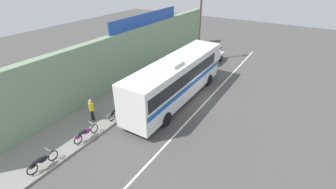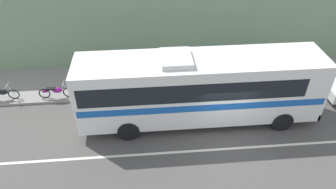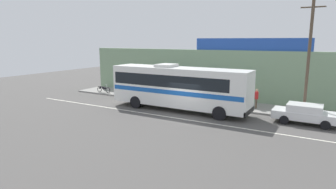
{
  "view_description": "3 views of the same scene",
  "coord_description": "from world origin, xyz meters",
  "px_view_note": "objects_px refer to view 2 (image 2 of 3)",
  "views": [
    {
      "loc": [
        -15.92,
        -6.85,
        9.83
      ],
      "look_at": [
        -3.12,
        1.1,
        1.5
      ],
      "focal_mm": 24.81,
      "sensor_mm": 36.0,
      "label": 1
    },
    {
      "loc": [
        -3.79,
        -10.78,
        10.77
      ],
      "look_at": [
        -2.64,
        2.13,
        1.16
      ],
      "focal_mm": 33.67,
      "sensor_mm": 36.0,
      "label": 2
    },
    {
      "loc": [
        9.71,
        -18.92,
        5.73
      ],
      "look_at": [
        -1.9,
        1.0,
        1.33
      ],
      "focal_mm": 30.58,
      "sensor_mm": 36.0,
      "label": 3
    }
  ],
  "objects_px": {
    "motorcycle_purple": "(1,93)",
    "pedestrian_by_curb": "(281,63)",
    "motorcycle_blue": "(56,91)",
    "pedestrian_far_right": "(87,70)",
    "motorcycle_green": "(109,89)",
    "intercity_bus": "(198,86)"
  },
  "relations": [
    {
      "from": "intercity_bus",
      "to": "pedestrian_by_curb",
      "type": "relative_size",
      "value": 7.13
    },
    {
      "from": "motorcycle_purple",
      "to": "pedestrian_by_curb",
      "type": "bearing_deg",
      "value": 3.23
    },
    {
      "from": "intercity_bus",
      "to": "motorcycle_green",
      "type": "xyz_separation_m",
      "value": [
        -4.58,
        2.32,
        -1.5
      ]
    },
    {
      "from": "motorcycle_green",
      "to": "motorcycle_purple",
      "type": "height_order",
      "value": "same"
    },
    {
      "from": "pedestrian_far_right",
      "to": "motorcycle_purple",
      "type": "bearing_deg",
      "value": -166.64
    },
    {
      "from": "motorcycle_blue",
      "to": "motorcycle_green",
      "type": "distance_m",
      "value": 2.9
    },
    {
      "from": "pedestrian_by_curb",
      "to": "intercity_bus",
      "type": "bearing_deg",
      "value": -149.48
    },
    {
      "from": "pedestrian_by_curb",
      "to": "motorcycle_green",
      "type": "bearing_deg",
      "value": -174.46
    },
    {
      "from": "pedestrian_by_curb",
      "to": "pedestrian_far_right",
      "type": "relative_size",
      "value": 0.96
    },
    {
      "from": "intercity_bus",
      "to": "motorcycle_blue",
      "type": "xyz_separation_m",
      "value": [
        -7.48,
        2.32,
        -1.5
      ]
    },
    {
      "from": "intercity_bus",
      "to": "pedestrian_by_curb",
      "type": "height_order",
      "value": "intercity_bus"
    },
    {
      "from": "motorcycle_blue",
      "to": "pedestrian_by_curb",
      "type": "distance_m",
      "value": 13.15
    },
    {
      "from": "motorcycle_blue",
      "to": "pedestrian_far_right",
      "type": "xyz_separation_m",
      "value": [
        1.64,
        1.17,
        0.57
      ]
    },
    {
      "from": "motorcycle_blue",
      "to": "pedestrian_by_curb",
      "type": "bearing_deg",
      "value": 4.32
    },
    {
      "from": "intercity_bus",
      "to": "motorcycle_blue",
      "type": "bearing_deg",
      "value": 162.77
    },
    {
      "from": "pedestrian_by_curb",
      "to": "pedestrian_far_right",
      "type": "distance_m",
      "value": 11.46
    },
    {
      "from": "motorcycle_purple",
      "to": "motorcycle_blue",
      "type": "bearing_deg",
      "value": -1.66
    },
    {
      "from": "intercity_bus",
      "to": "motorcycle_blue",
      "type": "distance_m",
      "value": 7.98
    },
    {
      "from": "motorcycle_blue",
      "to": "motorcycle_purple",
      "type": "height_order",
      "value": "same"
    },
    {
      "from": "intercity_bus",
      "to": "motorcycle_purple",
      "type": "distance_m",
      "value": 10.8
    },
    {
      "from": "intercity_bus",
      "to": "motorcycle_purple",
      "type": "relative_size",
      "value": 6.39
    },
    {
      "from": "motorcycle_green",
      "to": "pedestrian_by_curb",
      "type": "height_order",
      "value": "pedestrian_by_curb"
    }
  ]
}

